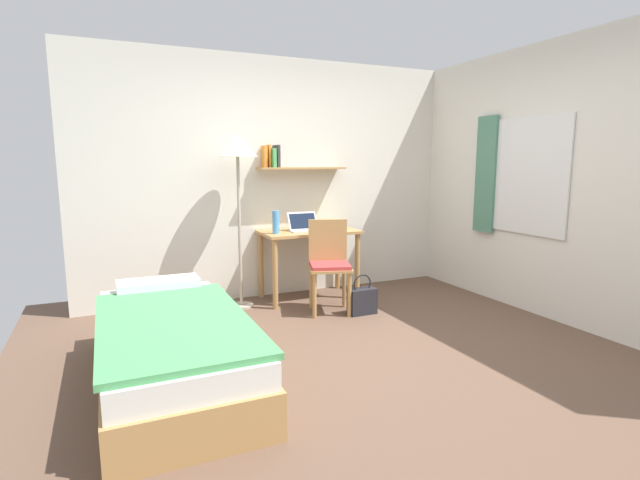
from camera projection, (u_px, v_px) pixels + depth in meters
name	position (u px, v px, depth m)	size (l,w,h in m)	color
ground_plane	(373.00, 356.00, 3.72)	(5.28, 5.28, 0.00)	brown
wall_back	(282.00, 179.00, 5.33)	(4.40, 0.27, 2.60)	silver
wall_right	(566.00, 182.00, 4.36)	(0.10, 4.40, 2.60)	silver
bed	(173.00, 348.00, 3.26)	(0.92, 2.00, 0.54)	#B2844C
desk	(309.00, 243.00, 5.23)	(1.04, 0.58, 0.75)	#B2844C
desk_chair	(329.00, 261.00, 4.78)	(0.51, 0.50, 0.92)	#B2844C
standing_lamp	(238.00, 155.00, 4.74)	(0.40, 0.40, 1.76)	#B2A893
laptop	(304.00, 226.00, 5.17)	(0.33, 0.22, 0.20)	#B7BABF
water_bottle	(276.00, 222.00, 4.95)	(0.07, 0.07, 0.24)	#4C99DB
book_stack	(334.00, 226.00, 5.37)	(0.21, 0.24, 0.05)	#4CA856
handbag	(362.00, 300.00, 4.73)	(0.28, 0.13, 0.40)	#232328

